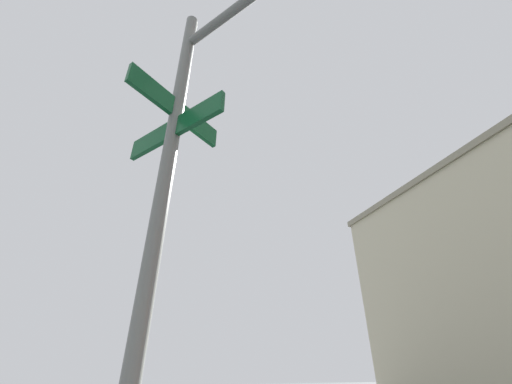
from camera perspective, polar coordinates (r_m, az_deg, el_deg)
The scene contains 1 object.
traffic_signal_near at distance 2.32m, azimuth 3.77°, elevation 21.50°, with size 2.46×1.81×5.12m.
Camera 1 is at (-4.75, -7.02, 1.78)m, focal length 21.93 mm.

